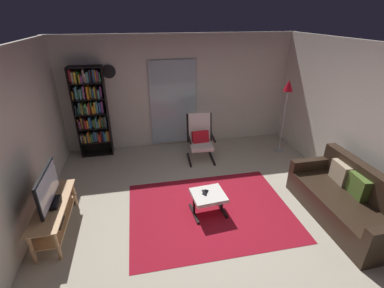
# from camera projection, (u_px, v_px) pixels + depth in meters

# --- Properties ---
(ground_plane) EXTENTS (7.02, 7.02, 0.00)m
(ground_plane) POSITION_uv_depth(u_px,v_px,m) (209.00, 216.00, 4.42)
(ground_plane) COLOR #BDB39D
(wall_back) EXTENTS (5.60, 0.06, 2.60)m
(wall_back) POSITION_uv_depth(u_px,v_px,m) (179.00, 92.00, 6.41)
(wall_back) COLOR silver
(wall_back) RESTS_ON ground
(wall_left) EXTENTS (0.06, 6.00, 2.60)m
(wall_left) POSITION_uv_depth(u_px,v_px,m) (1.00, 163.00, 3.37)
(wall_left) COLOR silver
(wall_left) RESTS_ON ground
(wall_right) EXTENTS (0.06, 6.00, 2.60)m
(wall_right) POSITION_uv_depth(u_px,v_px,m) (375.00, 130.00, 4.34)
(wall_right) COLOR silver
(wall_right) RESTS_ON ground
(glass_door_panel) EXTENTS (1.10, 0.01, 2.00)m
(glass_door_panel) POSITION_uv_depth(u_px,v_px,m) (174.00, 103.00, 6.43)
(glass_door_panel) COLOR silver
(area_rug) EXTENTS (2.65, 2.01, 0.01)m
(area_rug) POSITION_uv_depth(u_px,v_px,m) (210.00, 211.00, 4.54)
(area_rug) COLOR maroon
(area_rug) RESTS_ON ground
(tv_stand) EXTENTS (0.41, 1.28, 0.49)m
(tv_stand) POSITION_uv_depth(u_px,v_px,m) (54.00, 214.00, 3.98)
(tv_stand) COLOR tan
(tv_stand) RESTS_ON ground
(television) EXTENTS (0.20, 0.87, 0.55)m
(television) POSITION_uv_depth(u_px,v_px,m) (48.00, 189.00, 3.82)
(television) COLOR black
(television) RESTS_ON tv_stand
(bookshelf_near_tv) EXTENTS (0.69, 0.30, 2.01)m
(bookshelf_near_tv) POSITION_uv_depth(u_px,v_px,m) (91.00, 110.00, 5.92)
(bookshelf_near_tv) COLOR black
(bookshelf_near_tv) RESTS_ON ground
(leather_sofa) EXTENTS (0.84, 1.90, 0.86)m
(leather_sofa) POSITION_uv_depth(u_px,v_px,m) (347.00, 201.00, 4.28)
(leather_sofa) COLOR #312318
(leather_sofa) RESTS_ON ground
(lounge_armchair) EXTENTS (0.60, 0.68, 1.02)m
(lounge_armchair) POSITION_uv_depth(u_px,v_px,m) (200.00, 136.00, 5.98)
(lounge_armchair) COLOR black
(lounge_armchair) RESTS_ON ground
(ottoman) EXTENTS (0.56, 0.52, 0.37)m
(ottoman) POSITION_uv_depth(u_px,v_px,m) (208.00, 197.00, 4.38)
(ottoman) COLOR white
(ottoman) RESTS_ON ground
(tv_remote) EXTENTS (0.05, 0.15, 0.02)m
(tv_remote) POSITION_uv_depth(u_px,v_px,m) (204.00, 193.00, 4.37)
(tv_remote) COLOR black
(tv_remote) RESTS_ON ottoman
(cell_phone) EXTENTS (0.13, 0.15, 0.01)m
(cell_phone) POSITION_uv_depth(u_px,v_px,m) (205.00, 192.00, 4.38)
(cell_phone) COLOR black
(cell_phone) RESTS_ON ottoman
(floor_lamp_by_shelf) EXTENTS (0.22, 0.22, 1.70)m
(floor_lamp_by_shelf) POSITION_uv_depth(u_px,v_px,m) (287.00, 94.00, 5.93)
(floor_lamp_by_shelf) COLOR #A5A5AD
(floor_lamp_by_shelf) RESTS_ON ground
(wall_clock) EXTENTS (0.29, 0.03, 0.29)m
(wall_clock) POSITION_uv_depth(u_px,v_px,m) (109.00, 71.00, 5.83)
(wall_clock) COLOR silver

